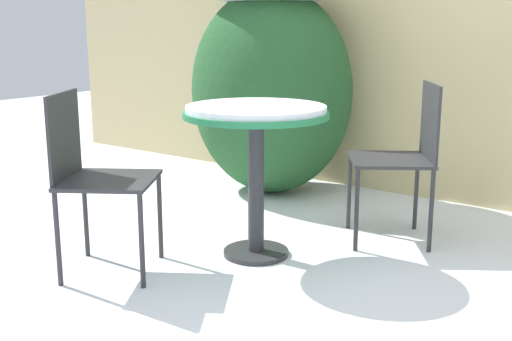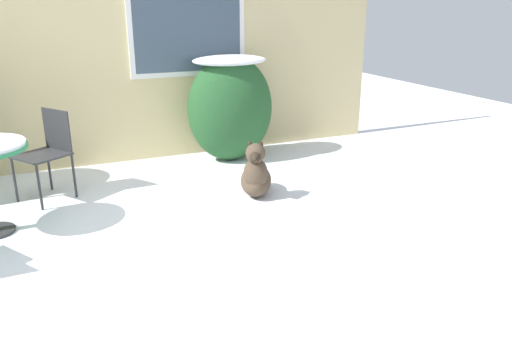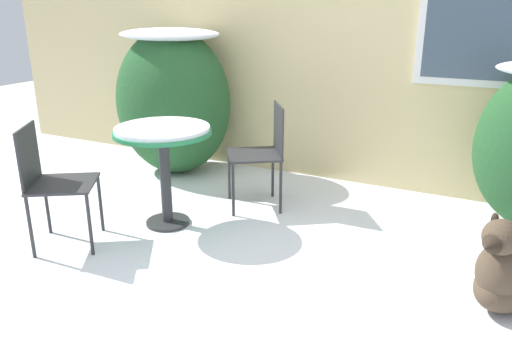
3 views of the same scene
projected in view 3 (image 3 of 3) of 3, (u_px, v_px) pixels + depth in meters
ground_plane at (213, 281)px, 3.12m from camera, size 16.00×16.00×0.00m
house_wall at (343, 24)px, 4.47m from camera, size 8.00×0.10×2.93m
shrub_left at (173, 99)px, 4.93m from camera, size 1.18×0.99×1.43m
patio_table at (163, 144)px, 3.73m from camera, size 0.73×0.73×0.78m
patio_chair_near_table at (263, 150)px, 4.13m from camera, size 0.59×0.59×0.87m
patio_chair_far_side at (52, 179)px, 3.44m from camera, size 0.59×0.59×0.87m
dog at (505, 276)px, 2.77m from camera, size 0.50×0.70×0.61m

